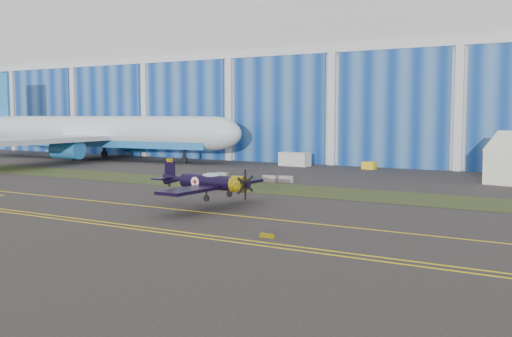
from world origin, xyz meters
The scene contains 15 objects.
ground centered at (0.00, 0.00, 0.00)m, with size 260.00×260.00×0.00m, color #34302E.
grass_median centered at (0.00, 14.00, 0.02)m, with size 260.00×10.00×0.02m, color #475128.
hangar centered at (0.00, 71.79, 14.96)m, with size 220.00×45.70×30.00m.
taxiway_centreline centered at (0.00, -5.00, 0.01)m, with size 200.00×0.20×0.02m, color yellow.
edge_line_near centered at (0.00, -14.50, 0.01)m, with size 80.00×0.20×0.02m, color yellow.
edge_line_far centered at (0.00, -13.50, 0.01)m, with size 80.00×0.20×0.02m, color yellow.
guard_board_right centered at (22.00, -12.00, 0.17)m, with size 1.20×0.15×0.35m, color yellow.
warbird centered at (9.96, -2.62, 2.56)m, with size 11.96×14.27×4.13m.
jetliner centered at (-45.38, 37.53, 12.41)m, with size 77.03×67.40×24.82m.
shipping_container centered at (-4.76, 44.01, 1.20)m, with size 5.54×2.22×2.40m, color silver.
tug centered at (8.76, 44.76, 0.63)m, with size 2.15×1.35×1.26m, color yellow.
cart centered at (-61.85, 43.16, 0.66)m, with size 2.20×1.32×1.32m, color #F8CED6.
barrier_a centered at (-3.84, 20.09, 0.45)m, with size 2.00×0.60×0.90m, color gray.
barrier_b centered at (3.95, 19.89, 0.45)m, with size 2.00×0.60×0.90m, color #9F9997.
barrier_c centered at (6.14, 20.45, 0.45)m, with size 2.00×0.60×0.90m, color #9E8D97.
Camera 1 is at (43.74, -49.67, 9.09)m, focal length 42.00 mm.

